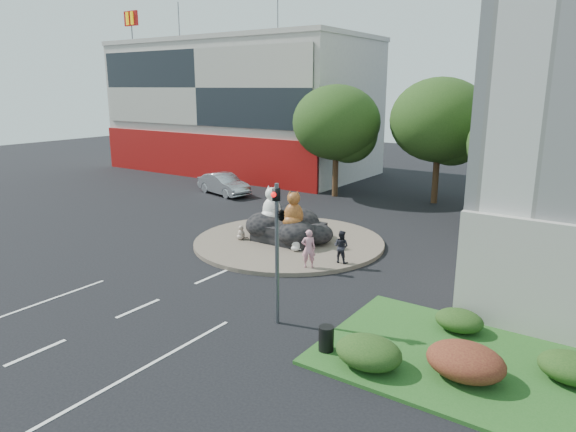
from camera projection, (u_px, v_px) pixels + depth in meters
The scene contains 22 objects.
ground at pixel (138, 309), 19.24m from camera, with size 120.00×120.00×0.00m, color black.
roundabout_island at pixel (289, 242), 27.20m from camera, with size 10.00×10.00×0.20m, color brown.
rock_plinth at pixel (289, 232), 27.07m from camera, with size 3.20×2.60×0.90m, color black, non-canonical shape.
shophouse_block at pixel (241, 107), 49.91m from camera, with size 25.20×12.30×17.40m.
grass_verge at pixel (491, 369), 15.02m from camera, with size 10.00×6.00×0.12m, color #1F4F1A.
tree_left at pixel (338, 126), 37.73m from camera, with size 6.46×6.46×8.27m.
tree_mid at pixel (441, 124), 35.40m from camera, with size 6.84×6.84×8.76m.
tree_right at pixel (520, 149), 29.14m from camera, with size 5.70×5.70×7.30m.
hedge_near_green at pixel (369, 352), 14.95m from camera, with size 2.00×1.60×0.90m, color #1A3B12.
hedge_red at pixel (465, 361), 14.36m from camera, with size 2.20×1.76×0.99m, color #4C1714.
hedge_mid_green at pixel (572, 368), 14.21m from camera, with size 1.80×1.44×0.81m, color #1A3B12.
hedge_back_green at pixel (459, 320), 17.18m from camera, with size 1.60×1.28×0.72m, color #1A3B12.
traffic_light at pixel (279, 224), 17.14m from camera, with size 0.44×1.24×5.00m.
street_lamp at pixel (566, 193), 17.46m from camera, with size 2.34×0.22×8.06m.
cat_white at pixel (272, 204), 27.13m from camera, with size 1.16×1.01×1.94m, color white, non-canonical shape.
cat_tabby at pixel (294, 209), 26.03m from camera, with size 1.15×1.00×1.91m, color #BB6927, non-canonical shape.
kitten_calico at pixel (241, 232), 27.20m from camera, with size 0.48×0.41×0.80m, color beige, non-canonical shape.
kitten_white at pixel (296, 243), 25.28m from camera, with size 0.50×0.43×0.83m, color beige, non-canonical shape.
pedestrian_pink at pixel (309, 249), 22.87m from camera, with size 0.64×0.42×1.75m, color pink.
pedestrian_dark at pixel (341, 246), 23.53m from camera, with size 0.74×0.58×1.53m, color #202129.
parked_car at pixel (224, 184), 39.38m from camera, with size 1.72×4.93×1.63m, color #ABADB3.
litter_bin at pixel (326, 338), 15.88m from camera, with size 0.48×0.48×0.79m, color black.
Camera 1 is at (14.73, -11.47, 8.09)m, focal length 32.00 mm.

